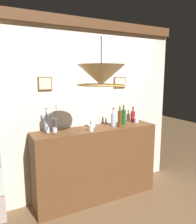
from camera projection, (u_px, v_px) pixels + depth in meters
panelled_rear_partition at (88, 104)px, 3.40m from camera, size 3.09×0.15×2.72m
bar_shelf_unit at (96, 163)px, 3.29m from camera, size 1.90×0.43×1.11m
liquor_bottle_scotch at (55, 125)px, 2.96m from camera, size 0.07×0.07×0.29m
liquor_bottle_brandy at (47, 123)px, 2.92m from camera, size 0.07×0.07×0.34m
liquor_bottle_tequila at (120, 118)px, 3.28m from camera, size 0.07×0.07×0.32m
liquor_bottle_whiskey at (123, 117)px, 3.42m from camera, size 0.08×0.08×0.32m
liquor_bottle_rum at (133, 116)px, 3.67m from camera, size 0.08×0.08×0.25m
liquor_bottle_sherry at (113, 119)px, 3.31m from camera, size 0.08×0.08×0.29m
glass_tumbler_rocks at (137, 120)px, 3.57m from camera, size 0.07×0.07×0.09m
glass_tumbler_highball at (91, 128)px, 3.02m from camera, size 0.07×0.07×0.08m
glass_tumbler_shot at (92, 124)px, 3.25m from camera, size 0.08×0.08×0.11m
pendant_lamp at (101, 76)px, 2.21m from camera, size 0.50×0.50×0.49m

